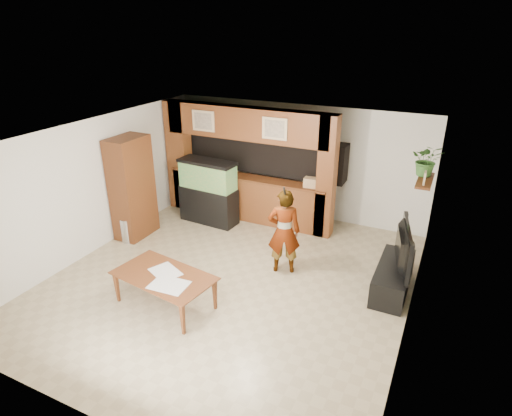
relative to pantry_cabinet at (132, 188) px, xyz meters
The scene contains 21 objects.
floor 2.99m from the pantry_cabinet, 14.87° to the right, with size 6.50×6.50×0.00m, color tan.
ceiling 3.18m from the pantry_cabinet, 14.87° to the right, with size 6.50×6.50×0.00m, color white.
wall_back 3.71m from the pantry_cabinet, 43.18° to the left, with size 6.00×6.00×0.00m, color beige.
wall_left 0.81m from the pantry_cabinet, 112.71° to the right, with size 6.50×6.50×0.00m, color beige.
wall_right 5.75m from the pantry_cabinet, ahead, with size 6.50×6.50×0.00m, color beige.
partition 2.61m from the pantry_cabinet, 47.63° to the left, with size 4.20×0.99×2.60m.
wall_clock 0.91m from the pantry_cabinet, 133.16° to the left, with size 0.05×0.25×0.25m.
wall_shelf 5.72m from the pantry_cabinet, 12.53° to the left, with size 0.25×0.90×0.04m, color #5F3016.
pantry_cabinet is the anchor object (origin of this frame).
trash_can 0.88m from the pantry_cabinet, 81.33° to the right, with size 0.28×0.28×0.52m, color #B2B2B7.
aquarium 1.68m from the pantry_cabinet, 48.65° to the left, with size 1.32×0.49×1.46m.
tv_stand 5.42m from the pantry_cabinet, ahead, with size 0.53×1.44×0.48m, color black.
television 5.36m from the pantry_cabinet, ahead, with size 1.28×0.17×0.74m, color black.
photo_frame 5.69m from the pantry_cabinet, 10.01° to the left, with size 0.03×0.16×0.22m, color tan.
potted_plant 5.78m from the pantry_cabinet, 14.68° to the left, with size 0.52×0.45×0.58m, color #336227.
person 3.43m from the pantry_cabinet, ahead, with size 0.59×0.38×1.61m, color #A6825B.
microphone 3.52m from the pantry_cabinet, ahead, with size 0.03×0.03×0.15m, color black.
dining_table 2.90m from the pantry_cabinet, 41.26° to the right, with size 1.62×0.90×0.57m, color #5F3016.
newspaper_a 2.75m from the pantry_cabinet, 39.75° to the right, with size 0.51×0.37×0.01m, color silver.
newspaper_b 3.13m from the pantry_cabinet, 40.48° to the right, with size 0.57×0.42×0.01m, color silver.
counter_box 3.75m from the pantry_cabinet, 27.55° to the left, with size 0.30×0.20×0.20m, color #A48159.
Camera 1 is at (3.21, -5.67, 4.26)m, focal length 30.00 mm.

